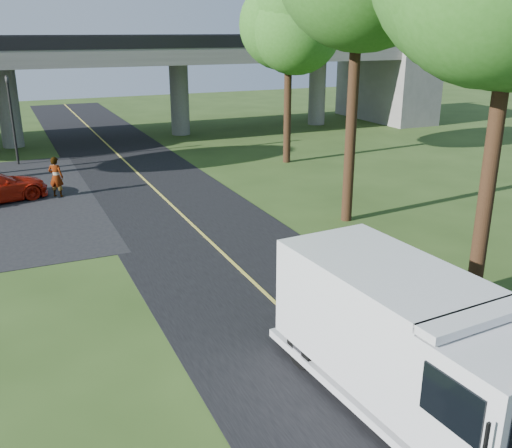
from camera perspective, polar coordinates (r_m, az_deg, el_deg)
ground at (r=14.62m, az=7.66°, el=-13.09°), size 120.00×120.00×0.00m
road at (r=22.84m, az=-5.57°, el=-0.86°), size 7.00×90.00×0.02m
lane_line at (r=22.83m, az=-5.57°, el=-0.82°), size 0.12×90.00×0.01m
overpass at (r=43.06m, az=-15.65°, el=14.06°), size 54.00×10.00×7.30m
traffic_signal at (r=36.69m, az=-23.29°, el=10.36°), size 0.18×0.22×5.20m
tree_right_far at (r=34.21m, az=3.79°, el=19.88°), size 5.77×5.67×10.99m
step_van at (r=12.47m, az=14.83°, el=-11.02°), size 3.07×7.23×2.97m
pedestrian at (r=29.04m, az=-19.37°, el=4.46°), size 0.86×0.79×1.97m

